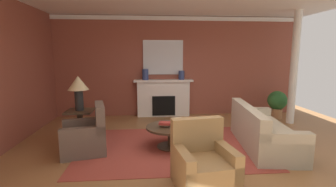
{
  "coord_description": "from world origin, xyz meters",
  "views": [
    {
      "loc": [
        -0.85,
        -4.54,
        1.89
      ],
      "look_at": [
        -0.39,
        1.06,
        1.0
      ],
      "focal_mm": 26.06,
      "sensor_mm": 36.0,
      "label": 1
    }
  ],
  "objects_px": {
    "armchair_near_window": "(86,137)",
    "vase_mantel_left": "(145,75)",
    "vase_mantel_right": "(181,75)",
    "side_table": "(80,124)",
    "mantel_mirror": "(163,57)",
    "table_lamp": "(78,86)",
    "fireplace": "(163,99)",
    "potted_plant": "(277,102)",
    "armchair_facing_fireplace": "(203,166)",
    "coffee_table": "(171,132)",
    "sofa": "(262,133)"
  },
  "relations": [
    {
      "from": "armchair_near_window",
      "to": "vase_mantel_left",
      "type": "distance_m",
      "value": 3.1
    },
    {
      "from": "vase_mantel_right",
      "to": "side_table",
      "type": "bearing_deg",
      "value": -140.82
    },
    {
      "from": "mantel_mirror",
      "to": "table_lamp",
      "type": "bearing_deg",
      "value": -131.52
    },
    {
      "from": "side_table",
      "to": "fireplace",
      "type": "bearing_deg",
      "value": 46.89
    },
    {
      "from": "potted_plant",
      "to": "fireplace",
      "type": "bearing_deg",
      "value": 170.27
    },
    {
      "from": "table_lamp",
      "to": "vase_mantel_right",
      "type": "relative_size",
      "value": 2.77
    },
    {
      "from": "mantel_mirror",
      "to": "armchair_facing_fireplace",
      "type": "height_order",
      "value": "mantel_mirror"
    },
    {
      "from": "armchair_near_window",
      "to": "armchair_facing_fireplace",
      "type": "relative_size",
      "value": 1.01
    },
    {
      "from": "armchair_near_window",
      "to": "vase_mantel_left",
      "type": "relative_size",
      "value": 2.94
    },
    {
      "from": "fireplace",
      "to": "table_lamp",
      "type": "xyz_separation_m",
      "value": [
        -1.96,
        -2.1,
        0.68
      ]
    },
    {
      "from": "table_lamp",
      "to": "mantel_mirror",
      "type": "bearing_deg",
      "value": 48.48
    },
    {
      "from": "coffee_table",
      "to": "vase_mantel_right",
      "type": "bearing_deg",
      "value": 77.48
    },
    {
      "from": "side_table",
      "to": "vase_mantel_left",
      "type": "bearing_deg",
      "value": 55.38
    },
    {
      "from": "sofa",
      "to": "potted_plant",
      "type": "xyz_separation_m",
      "value": [
        1.51,
        2.18,
        0.19
      ]
    },
    {
      "from": "armchair_facing_fireplace",
      "to": "side_table",
      "type": "relative_size",
      "value": 1.36
    },
    {
      "from": "table_lamp",
      "to": "vase_mantel_left",
      "type": "bearing_deg",
      "value": 55.38
    },
    {
      "from": "coffee_table",
      "to": "table_lamp",
      "type": "bearing_deg",
      "value": 164.73
    },
    {
      "from": "armchair_near_window",
      "to": "coffee_table",
      "type": "bearing_deg",
      "value": 4.24
    },
    {
      "from": "mantel_mirror",
      "to": "vase_mantel_left",
      "type": "bearing_deg",
      "value": -162.82
    },
    {
      "from": "sofa",
      "to": "side_table",
      "type": "relative_size",
      "value": 3.13
    },
    {
      "from": "coffee_table",
      "to": "potted_plant",
      "type": "relative_size",
      "value": 1.2
    },
    {
      "from": "mantel_mirror",
      "to": "table_lamp",
      "type": "distance_m",
      "value": 3.02
    },
    {
      "from": "side_table",
      "to": "potted_plant",
      "type": "bearing_deg",
      "value": 15.93
    },
    {
      "from": "vase_mantel_right",
      "to": "potted_plant",
      "type": "bearing_deg",
      "value": -10.62
    },
    {
      "from": "coffee_table",
      "to": "table_lamp",
      "type": "height_order",
      "value": "table_lamp"
    },
    {
      "from": "fireplace",
      "to": "table_lamp",
      "type": "height_order",
      "value": "table_lamp"
    },
    {
      "from": "table_lamp",
      "to": "potted_plant",
      "type": "bearing_deg",
      "value": 15.93
    },
    {
      "from": "coffee_table",
      "to": "vase_mantel_left",
      "type": "distance_m",
      "value": 2.81
    },
    {
      "from": "mantel_mirror",
      "to": "vase_mantel_left",
      "type": "relative_size",
      "value": 3.75
    },
    {
      "from": "armchair_near_window",
      "to": "side_table",
      "type": "height_order",
      "value": "armchair_near_window"
    },
    {
      "from": "sofa",
      "to": "side_table",
      "type": "height_order",
      "value": "sofa"
    },
    {
      "from": "coffee_table",
      "to": "fireplace",
      "type": "bearing_deg",
      "value": 89.5
    },
    {
      "from": "side_table",
      "to": "vase_mantel_right",
      "type": "height_order",
      "value": "vase_mantel_right"
    },
    {
      "from": "vase_mantel_left",
      "to": "potted_plant",
      "type": "bearing_deg",
      "value": -7.68
    },
    {
      "from": "armchair_facing_fireplace",
      "to": "side_table",
      "type": "distance_m",
      "value": 3.07
    },
    {
      "from": "fireplace",
      "to": "sofa",
      "type": "distance_m",
      "value": 3.33
    },
    {
      "from": "armchair_near_window",
      "to": "vase_mantel_left",
      "type": "height_order",
      "value": "vase_mantel_left"
    },
    {
      "from": "coffee_table",
      "to": "potted_plant",
      "type": "distance_m",
      "value": 3.96
    },
    {
      "from": "armchair_facing_fireplace",
      "to": "table_lamp",
      "type": "distance_m",
      "value": 3.21
    },
    {
      "from": "mantel_mirror",
      "to": "sofa",
      "type": "relative_size",
      "value": 0.56
    },
    {
      "from": "potted_plant",
      "to": "side_table",
      "type": "bearing_deg",
      "value": -164.07
    },
    {
      "from": "armchair_near_window",
      "to": "vase_mantel_right",
      "type": "height_order",
      "value": "vase_mantel_right"
    },
    {
      "from": "fireplace",
      "to": "armchair_near_window",
      "type": "relative_size",
      "value": 1.87
    },
    {
      "from": "potted_plant",
      "to": "sofa",
      "type": "bearing_deg",
      "value": -124.68
    },
    {
      "from": "fireplace",
      "to": "coffee_table",
      "type": "bearing_deg",
      "value": -90.5
    },
    {
      "from": "armchair_facing_fireplace",
      "to": "vase_mantel_left",
      "type": "distance_m",
      "value": 4.32
    },
    {
      "from": "vase_mantel_left",
      "to": "vase_mantel_right",
      "type": "distance_m",
      "value": 1.1
    },
    {
      "from": "armchair_facing_fireplace",
      "to": "coffee_table",
      "type": "relative_size",
      "value": 0.95
    },
    {
      "from": "armchair_facing_fireplace",
      "to": "armchair_near_window",
      "type": "bearing_deg",
      "value": 144.7
    },
    {
      "from": "mantel_mirror",
      "to": "coffee_table",
      "type": "bearing_deg",
      "value": -90.47
    }
  ]
}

